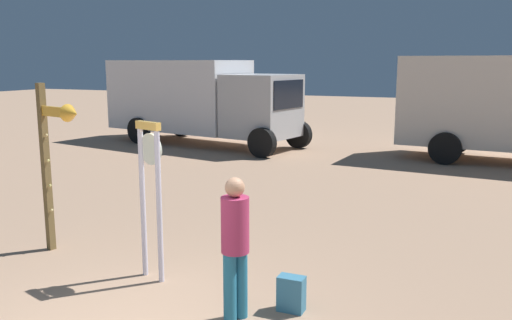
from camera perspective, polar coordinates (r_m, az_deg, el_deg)
standing_clock at (r=7.04m, az=-11.13°, el=-2.51°), size 0.42×0.21×2.08m
arrow_sign at (r=8.28m, az=-20.57°, el=1.45°), size 0.94×0.40×2.52m
person_near_clock at (r=5.90m, az=-2.23°, el=-8.64°), size 0.31×0.31×1.61m
backpack at (r=6.36m, az=3.79°, el=-13.99°), size 0.30×0.22×0.41m
box_truck_far at (r=18.78m, az=-6.27°, el=6.54°), size 7.52×3.63×2.87m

